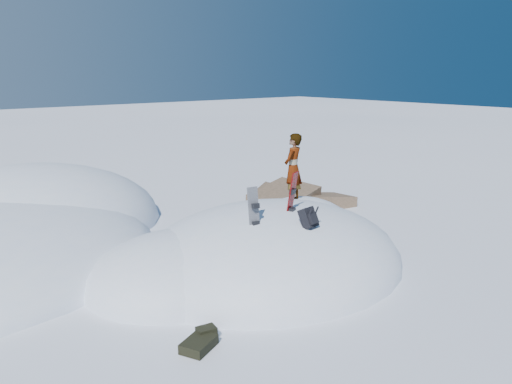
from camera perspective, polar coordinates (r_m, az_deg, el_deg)
ground at (r=12.45m, az=1.64°, el=-8.36°), size 120.00×120.00×0.00m
snow_mound at (r=12.52m, az=0.31°, el=-8.23°), size 8.00×6.00×3.00m
rock_outcrop at (r=16.93m, az=4.38°, el=-2.33°), size 4.68×4.41×1.68m
snowboard_red at (r=11.75m, az=4.02°, el=-1.25°), size 0.36×0.35×1.52m
snowboard_dark at (r=10.93m, az=-0.17°, el=-2.83°), size 0.28×0.25×1.33m
backpack at (r=11.00m, az=6.08°, el=-2.96°), size 0.36×0.46×0.54m
gear_pile at (r=9.06m, az=-6.41°, el=-16.64°), size 0.85×0.67×0.22m
person at (r=13.46m, az=4.26°, el=2.76°), size 0.80×0.67×1.87m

